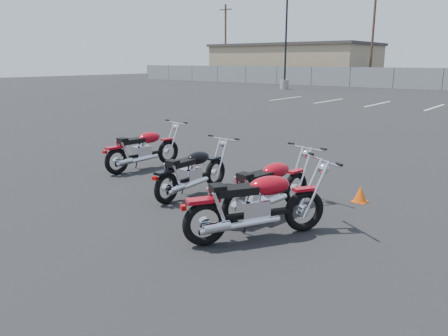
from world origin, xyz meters
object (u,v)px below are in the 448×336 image
Objects in this scene: motorcycle_second_black at (192,172)px; motorcycle_third_red at (268,187)px; motorcycle_rear_red at (257,205)px; motorcycle_front_red at (143,149)px.

motorcycle_second_black is 0.96× the size of motorcycle_third_red.
motorcycle_second_black is 2.27m from motorcycle_rear_red.
motorcycle_third_red is at bearing -1.59° from motorcycle_second_black.
motorcycle_rear_red is at bearing -24.88° from motorcycle_second_black.
motorcycle_second_black is 1.67m from motorcycle_third_red.
motorcycle_third_red is 0.99m from motorcycle_rear_red.
motorcycle_front_red is 3.95m from motorcycle_third_red.
motorcycle_rear_red is (0.39, -0.91, 0.03)m from motorcycle_third_red.
motorcycle_third_red is (3.87, -0.82, -0.00)m from motorcycle_front_red.
motorcycle_third_red is 1.00× the size of motorcycle_rear_red.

